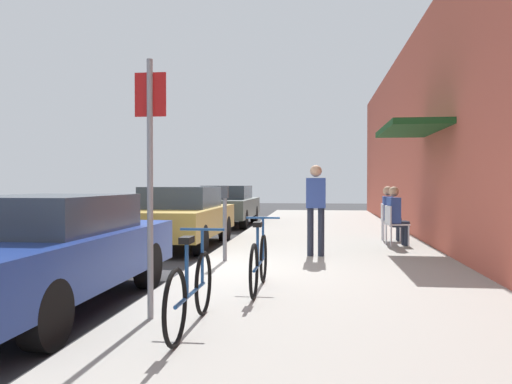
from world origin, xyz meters
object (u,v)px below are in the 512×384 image
object	(u,v)px
pedestrian_standing	(316,203)
cafe_chair_1	(388,219)
cafe_chair_0	(394,222)
bicycle_1	(259,262)
parked_car_2	(227,205)
parked_car_1	(181,216)
street_sign	(150,167)
seated_patron_0	(396,214)
parked_car_0	(45,250)
bicycle_0	(191,291)
seated_patron_1	(390,211)
parking_meter	(225,217)

from	to	relation	value
pedestrian_standing	cafe_chair_1	bearing A→B (deg)	59.21
cafe_chair_0	pedestrian_standing	bearing A→B (deg)	-132.32
bicycle_1	parked_car_2	bearing A→B (deg)	102.20
parked_car_1	cafe_chair_0	world-z (taller)	parked_car_1
street_sign	cafe_chair_1	world-z (taller)	street_sign
cafe_chair_0	seated_patron_0	distance (m)	0.20
bicycle_1	pedestrian_standing	distance (m)	3.29
cafe_chair_0	parked_car_0	bearing A→B (deg)	-129.57
parked_car_2	parked_car_0	bearing A→B (deg)	-90.00
parked_car_2	bicycle_1	distance (m)	11.49
bicycle_0	pedestrian_standing	world-z (taller)	pedestrian_standing
parked_car_0	street_sign	world-z (taller)	street_sign
parked_car_1	seated_patron_1	xyz separation A→B (m)	(4.87, 0.84, 0.09)
seated_patron_0	pedestrian_standing	world-z (taller)	pedestrian_standing
pedestrian_standing	street_sign	bearing A→B (deg)	-109.36
parked_car_1	seated_patron_0	size ratio (longest dim) A/B	3.41
parked_car_1	bicycle_1	bearing A→B (deg)	-64.69
parked_car_0	cafe_chair_0	world-z (taller)	parked_car_0
parking_meter	bicycle_0	distance (m)	4.22
seated_patron_0	cafe_chair_1	world-z (taller)	seated_patron_0
seated_patron_1	parked_car_0	bearing A→B (deg)	-125.64
parking_meter	bicycle_0	bearing A→B (deg)	-83.88
parked_car_2	seated_patron_1	world-z (taller)	seated_patron_1
parked_car_0	seated_patron_0	size ratio (longest dim) A/B	3.41
parked_car_2	parked_car_1	bearing A→B (deg)	-90.00
parked_car_1	bicycle_0	size ratio (longest dim) A/B	2.57
bicycle_0	bicycle_1	distance (m)	1.86
bicycle_0	seated_patron_1	world-z (taller)	seated_patron_1
bicycle_0	seated_patron_0	size ratio (longest dim) A/B	1.33
parking_meter	seated_patron_1	size ratio (longest dim) A/B	1.02
parking_meter	street_sign	world-z (taller)	street_sign
cafe_chair_0	seated_patron_1	bearing A→B (deg)	86.51
parked_car_1	seated_patron_0	distance (m)	4.88
bicycle_1	pedestrian_standing	bearing A→B (deg)	77.42
parking_meter	bicycle_0	xyz separation A→B (m)	(0.45, -4.18, -0.41)
parked_car_2	street_sign	distance (m)	12.84
cafe_chair_1	seated_patron_1	bearing A→B (deg)	-2.37
street_sign	parked_car_1	bearing A→B (deg)	102.76
parked_car_2	bicycle_1	bearing A→B (deg)	-77.80
parked_car_1	bicycle_1	world-z (taller)	parked_car_1
bicycle_1	cafe_chair_1	size ratio (longest dim) A/B	1.97
parking_meter	bicycle_1	xyz separation A→B (m)	(0.88, -2.36, -0.41)
parked_car_1	cafe_chair_1	size ratio (longest dim) A/B	5.06
parked_car_2	bicycle_0	world-z (taller)	parked_car_2
parked_car_2	bicycle_0	xyz separation A→B (m)	(2.00, -13.04, -0.25)
parked_car_1	parking_meter	size ratio (longest dim) A/B	3.33
street_sign	pedestrian_standing	xyz separation A→B (m)	(1.63, 4.64, -0.52)
street_sign	pedestrian_standing	world-z (taller)	street_sign
bicycle_1	cafe_chair_1	xyz separation A→B (m)	(2.39, 5.98, 0.14)
street_sign	cafe_chair_0	distance (m)	7.36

